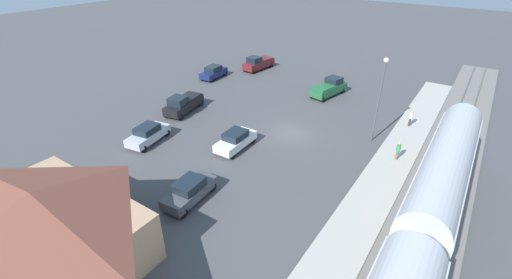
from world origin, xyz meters
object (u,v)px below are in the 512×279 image
(pedestrian_waiting_far, at_px, (411,117))
(sedan_silver, at_px, (148,134))
(light_pole_near_platform, at_px, (380,91))
(pickup_green, at_px, (329,88))
(sedan_navy, at_px, (213,72))
(sedan_white, at_px, (236,140))
(pickup_maroon, at_px, (258,63))
(station_building, at_px, (43,227))
(pedestrian_on_platform, at_px, (398,150))
(pickup_black, at_px, (183,104))
(sedan_charcoal, at_px, (190,190))

(pedestrian_waiting_far, height_order, sedan_silver, pedestrian_waiting_far)
(sedan_silver, height_order, light_pole_near_platform, light_pole_near_platform)
(pickup_green, height_order, sedan_navy, pickup_green)
(sedan_white, xyz_separation_m, light_pole_near_platform, (-10.05, -8.47, 4.24))
(pickup_maroon, relative_size, sedan_white, 1.23)
(station_building, distance_m, sedan_navy, 33.24)
(pedestrian_on_platform, height_order, sedan_silver, pedestrian_on_platform)
(light_pole_near_platform, bearing_deg, sedan_navy, -12.44)
(station_building, xyz_separation_m, sedan_white, (-1.15, -16.55, -1.75))
(pedestrian_waiting_far, xyz_separation_m, sedan_navy, (26.85, -0.64, -0.40))
(pickup_green, distance_m, pickup_maroon, 13.62)
(sedan_silver, relative_size, pickup_black, 0.84)
(pedestrian_on_platform, distance_m, sedan_navy, 28.58)
(station_building, distance_m, light_pole_near_platform, 27.52)
(pickup_maroon, xyz_separation_m, sedan_white, (-11.30, 20.61, -0.15))
(pedestrian_waiting_far, distance_m, sedan_navy, 26.86)
(pickup_black, relative_size, sedan_charcoal, 1.23)
(pickup_maroon, bearing_deg, pickup_black, 95.08)
(pickup_green, xyz_separation_m, sedan_white, (1.83, 17.01, -0.15))
(sedan_silver, relative_size, sedan_charcoal, 1.02)
(pickup_maroon, bearing_deg, light_pole_near_platform, 150.37)
(pickup_black, xyz_separation_m, light_pole_near_platform, (-19.79, -5.35, 4.09))
(sedan_navy, distance_m, sedan_charcoal, 27.11)
(pedestrian_waiting_far, height_order, pickup_maroon, pickup_maroon)
(light_pole_near_platform, bearing_deg, pickup_green, -46.12)
(pedestrian_waiting_far, relative_size, sedan_silver, 0.36)
(pickup_green, xyz_separation_m, sedan_navy, (16.27, 3.14, -0.15))
(pedestrian_waiting_far, relative_size, pickup_black, 0.30)
(pickup_green, height_order, light_pole_near_platform, light_pole_near_platform)
(sedan_silver, height_order, sedan_navy, same)
(station_building, relative_size, pedestrian_on_platform, 6.85)
(sedan_silver, xyz_separation_m, sedan_charcoal, (-9.35, 4.11, 0.00))
(pickup_green, xyz_separation_m, sedan_silver, (9.46, 20.80, -0.15))
(sedan_navy, bearing_deg, sedan_charcoal, 126.61)
(pedestrian_waiting_far, relative_size, pickup_maroon, 0.31)
(light_pole_near_platform, bearing_deg, pickup_black, 15.14)
(pickup_black, height_order, pickup_maroon, same)
(sedan_white, bearing_deg, sedan_silver, 26.41)
(pedestrian_on_platform, distance_m, pickup_green, 15.73)
(sedan_silver, bearing_deg, station_building, 116.89)
(light_pole_near_platform, bearing_deg, station_building, 65.88)
(pedestrian_on_platform, relative_size, pickup_black, 0.30)
(pedestrian_waiting_far, bearing_deg, pedestrian_on_platform, 94.71)
(station_building, bearing_deg, pedestrian_on_platform, -122.20)
(station_building, bearing_deg, pedestrian_waiting_far, -114.49)
(sedan_white, distance_m, light_pole_near_platform, 13.81)
(pickup_black, xyz_separation_m, sedan_charcoal, (-11.47, 11.01, -0.15))
(sedan_charcoal, height_order, light_pole_near_platform, light_pole_near_platform)
(pickup_maroon, xyz_separation_m, light_pole_near_platform, (-21.35, 12.14, 4.09))
(sedan_silver, bearing_deg, pedestrian_on_platform, -154.75)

